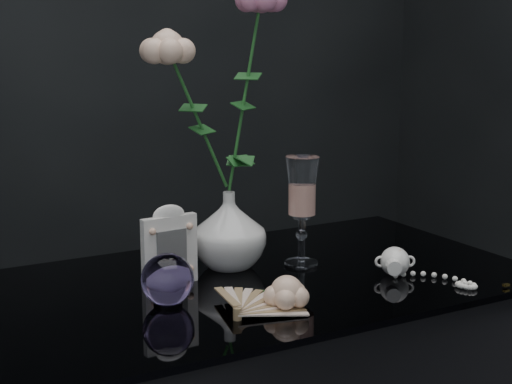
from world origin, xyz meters
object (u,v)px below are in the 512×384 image
vase (229,230)px  picture_frame (169,245)px  paperweight (167,279)px  wine_glass (302,211)px  pearl_jar (395,260)px  loose_rose (287,292)px

vase → picture_frame: (-0.14, -0.04, -0.00)m
paperweight → wine_glass: bearing=15.2°
paperweight → pearl_jar: size_ratio=0.45×
paperweight → pearl_jar: 0.44m
vase → pearl_jar: bearing=-37.5°
loose_rose → wine_glass: bearing=35.3°
wine_glass → pearl_jar: (0.12, -0.14, -0.08)m
paperweight → loose_rose: bearing=-34.6°
wine_glass → vase: bearing=158.3°
vase → wine_glass: size_ratio=0.70×
vase → paperweight: size_ratio=1.68×
picture_frame → wine_glass: bearing=-6.9°
vase → loose_rose: (-0.02, -0.25, -0.05)m
picture_frame → paperweight: picture_frame is taller
vase → paperweight: (-0.19, -0.14, -0.03)m
wine_glass → paperweight: (-0.32, -0.09, -0.06)m
wine_glass → pearl_jar: wine_glass is taller
loose_rose → pearl_jar: (0.27, 0.06, -0.00)m
wine_glass → paperweight: size_ratio=2.42×
picture_frame → paperweight: (-0.05, -0.10, -0.03)m
picture_frame → paperweight: size_ratio=1.67×
paperweight → loose_rose: 0.20m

